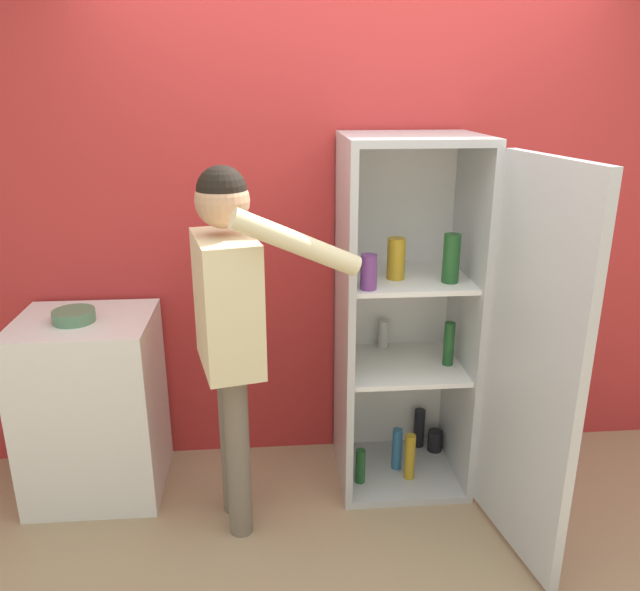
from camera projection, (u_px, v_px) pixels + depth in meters
ground_plane at (371, 561)px, 2.74m from camera, size 12.00×12.00×0.00m
wall_back at (347, 228)px, 3.25m from camera, size 7.00×0.06×2.55m
refrigerator at (429, 327)px, 3.00m from camera, size 0.79×1.21×1.77m
person at (230, 309)px, 2.66m from camera, size 0.72×0.55×1.68m
counter at (93, 406)px, 3.10m from camera, size 0.64×0.55×0.93m
bowl at (74, 316)px, 2.91m from camera, size 0.19×0.19×0.06m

